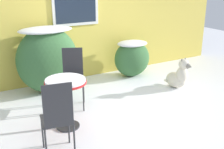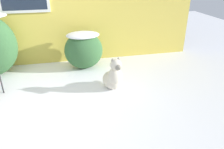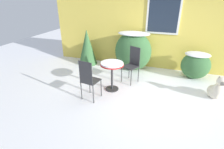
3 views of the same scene
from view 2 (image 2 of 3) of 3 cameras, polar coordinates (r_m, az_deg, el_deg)
ground_plane at (r=3.80m, az=-21.88°, el=-9.98°), size 16.00×16.00×0.00m
shrub_middle at (r=5.05m, az=-7.43°, el=6.57°), size 0.87×0.68×0.85m
dog at (r=4.15m, az=0.32°, el=-0.72°), size 0.43×0.68×0.68m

